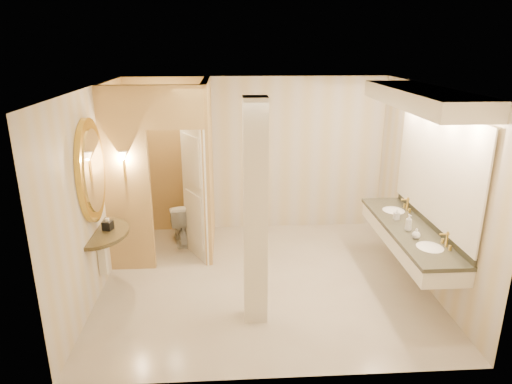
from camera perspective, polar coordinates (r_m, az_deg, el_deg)
floor at (r=6.65m, az=1.02°, el=-10.94°), size 4.50×4.50×0.00m
ceiling at (r=5.83m, az=1.17°, el=12.89°), size 4.50×4.50×0.00m
wall_back at (r=8.02m, az=-0.06°, el=4.63°), size 4.50×0.02×2.70m
wall_front at (r=4.26m, az=3.27°, el=-8.24°), size 4.50×0.02×2.70m
wall_left at (r=6.34m, az=-19.63°, el=-0.23°), size 0.02×4.00×2.70m
wall_right at (r=6.67m, az=20.74°, el=0.54°), size 0.02×4.00×2.70m
toilet_closet at (r=7.03m, az=-8.75°, el=2.73°), size 1.50×1.55×2.70m
wall_sconce at (r=6.56m, az=-16.27°, el=4.19°), size 0.14×0.14×0.42m
vanity at (r=6.27m, az=19.63°, el=2.24°), size 0.75×2.54×2.09m
console_shelf at (r=6.21m, az=-19.61°, el=-0.65°), size 1.03×1.03×1.96m
pillar at (r=5.25m, az=-0.08°, el=-2.93°), size 0.27×0.27×2.70m
tissue_box at (r=6.36m, az=-18.03°, el=-3.99°), size 0.14×0.14×0.12m
toilet at (r=7.79m, az=-9.36°, el=-3.74°), size 0.55×0.77×0.72m
soap_bottle_a at (r=6.68m, az=17.18°, el=-2.68°), size 0.07×0.08×0.15m
soap_bottle_b at (r=6.13m, az=19.40°, el=-4.92°), size 0.13×0.13×0.13m
soap_bottle_c at (r=6.33m, az=18.53°, el=-3.64°), size 0.11×0.11×0.22m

